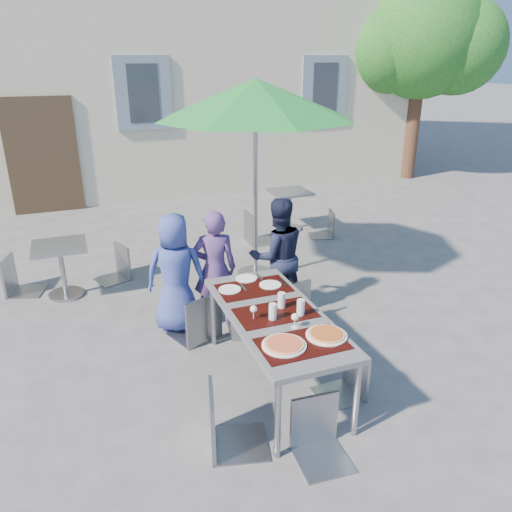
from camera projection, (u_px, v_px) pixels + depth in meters
name	position (u px, v px, depth m)	size (l,w,h in m)	color
ground	(309.00, 431.00, 4.12)	(90.00, 90.00, 0.00)	#4C4C4F
tree	(423.00, 39.00, 11.60)	(3.60, 3.00, 4.70)	#472D1E
dining_table	(275.00, 318.00, 4.46)	(0.80, 1.85, 0.76)	#434347
pizza_near_left	(284.00, 344.00, 3.93)	(0.36, 0.36, 0.03)	white
pizza_near_right	(326.00, 334.00, 4.07)	(0.34, 0.34, 0.03)	white
glassware	(283.00, 308.00, 4.37)	(0.48, 0.43, 0.15)	silver
place_settings	(249.00, 284.00, 4.99)	(0.67, 0.45, 0.01)	white
child_0	(176.00, 273.00, 5.45)	(0.66, 0.43, 1.35)	#354592
child_1	(215.00, 269.00, 5.55)	(0.49, 0.32, 1.35)	#4F356C
child_2	(278.00, 256.00, 5.83)	(0.68, 0.39, 1.41)	#161B32
chair_0	(197.00, 289.00, 5.24)	(0.59, 0.59, 1.02)	gray
chair_1	(248.00, 291.00, 5.35)	(0.47, 0.47, 0.92)	gray
chair_2	(289.00, 275.00, 5.61)	(0.51, 0.51, 1.01)	gray
chair_3	(225.00, 384.00, 3.75)	(0.54, 0.53, 1.00)	gray
chair_4	(350.00, 347.00, 4.39)	(0.40, 0.39, 0.86)	#93999E
chair_5	(321.00, 398.00, 3.71)	(0.42, 0.42, 0.89)	gray
patio_umbrella	(255.00, 101.00, 6.04)	(2.49, 2.49, 2.64)	#94979B
cafe_table_0	(62.00, 263.00, 6.29)	(0.65, 0.65, 0.70)	#94979B
bg_chair_l_0	(13.00, 254.00, 6.34)	(0.52, 0.51, 0.93)	gray
bg_chair_r_0	(114.00, 243.00, 6.76)	(0.52, 0.51, 0.89)	gray
cafe_table_1	(290.00, 204.00, 8.75)	(0.65, 0.65, 0.70)	#94979B
bg_chair_l_1	(255.00, 209.00, 8.06)	(0.45, 0.45, 1.00)	gray
bg_chair_r_1	(327.00, 209.00, 8.40)	(0.47, 0.46, 0.84)	gray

